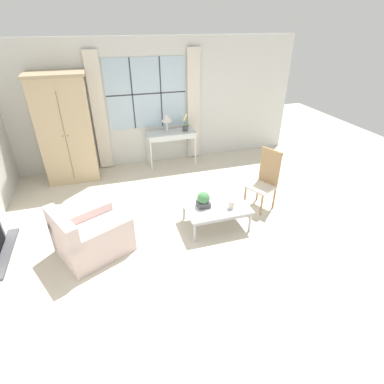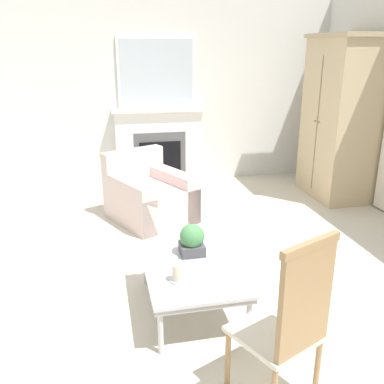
# 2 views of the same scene
# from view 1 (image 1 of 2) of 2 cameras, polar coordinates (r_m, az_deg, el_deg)

# --- Properties ---
(ground_plane) EXTENTS (14.00, 14.00, 0.00)m
(ground_plane) POSITION_cam_1_polar(r_m,az_deg,el_deg) (5.09, -1.58, -7.46)
(ground_plane) COLOR beige
(wall_back_windowed) EXTENTS (7.20, 0.14, 2.80)m
(wall_back_windowed) POSITION_cam_1_polar(r_m,az_deg,el_deg) (7.19, -8.50, 16.20)
(wall_back_windowed) COLOR silver
(wall_back_windowed) RESTS_ON ground_plane
(armoire) EXTENTS (1.11, 0.72, 2.22)m
(armoire) POSITION_cam_1_polar(r_m,az_deg,el_deg) (6.84, -22.91, 10.98)
(armoire) COLOR tan
(armoire) RESTS_ON ground_plane
(console_table) EXTENTS (1.15, 0.49, 0.80)m
(console_table) POSITION_cam_1_polar(r_m,az_deg,el_deg) (7.16, -3.99, 10.64)
(console_table) COLOR silver
(console_table) RESTS_ON ground_plane
(table_lamp) EXTENTS (0.25, 0.25, 0.44)m
(table_lamp) POSITION_cam_1_polar(r_m,az_deg,el_deg) (6.97, -4.84, 13.75)
(table_lamp) COLOR silver
(table_lamp) RESTS_ON console_table
(potted_orchid) EXTENTS (0.17, 0.13, 0.41)m
(potted_orchid) POSITION_cam_1_polar(r_m,az_deg,el_deg) (7.15, -1.30, 12.78)
(potted_orchid) COLOR #4C4C51
(potted_orchid) RESTS_ON console_table
(armchair_upholstered) EXTENTS (1.22, 1.16, 0.82)m
(armchair_upholstered) POSITION_cam_1_polar(r_m,az_deg,el_deg) (4.76, -18.64, -8.11)
(armchair_upholstered) COLOR beige
(armchair_upholstered) RESTS_ON ground_plane
(side_chair_wooden) EXTENTS (0.58, 0.58, 1.11)m
(side_chair_wooden) POSITION_cam_1_polar(r_m,az_deg,el_deg) (5.62, 13.86, 2.80)
(side_chair_wooden) COLOR beige
(side_chair_wooden) RESTS_ON ground_plane
(coffee_table) EXTENTS (1.06, 0.74, 0.39)m
(coffee_table) POSITION_cam_1_polar(r_m,az_deg,el_deg) (5.05, 4.66, -2.99)
(coffee_table) COLOR #BCBCC1
(coffee_table) RESTS_ON ground_plane
(potted_plant_small) EXTENTS (0.21, 0.21, 0.26)m
(potted_plant_small) POSITION_cam_1_polar(r_m,az_deg,el_deg) (4.93, 2.19, -1.45)
(potted_plant_small) COLOR #4C4C51
(potted_plant_small) RESTS_ON coffee_table
(pillar_candle) EXTENTS (0.12, 0.12, 0.15)m
(pillar_candle) POSITION_cam_1_polar(r_m,az_deg,el_deg) (4.95, 7.49, -2.47)
(pillar_candle) COLOR silver
(pillar_candle) RESTS_ON coffee_table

